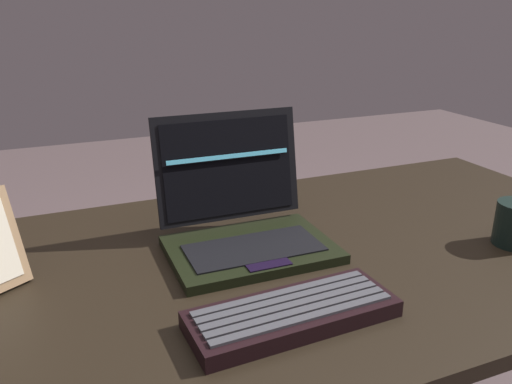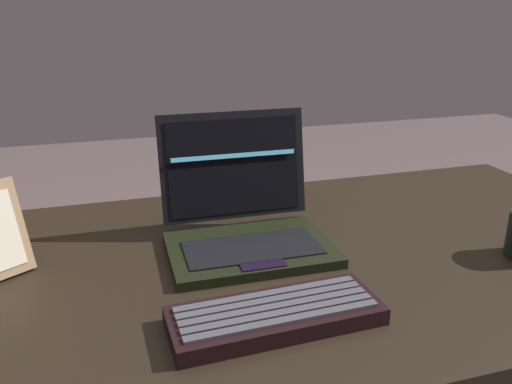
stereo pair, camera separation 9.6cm
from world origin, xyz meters
name	(u,v)px [view 1 (the left image)]	position (x,y,z in m)	size (l,w,h in m)	color
desk	(279,306)	(0.00, 0.00, 0.62)	(1.58, 0.78, 0.73)	black
laptop_front	(243,222)	(-0.05, 0.07, 0.78)	(0.31, 0.26, 0.25)	black
external_keyboard	(293,313)	(-0.08, -0.20, 0.75)	(0.32, 0.13, 0.03)	black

